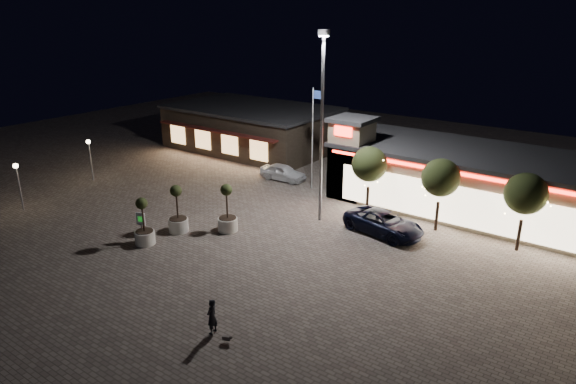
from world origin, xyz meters
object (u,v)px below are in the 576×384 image
Objects in this scene: pickup_truck at (384,223)px; planter_mid at (144,230)px; valet_sign at (141,221)px; white_sedan at (283,172)px; pedestrian at (212,316)px; planter_left at (178,217)px.

planter_mid is (-11.04, -9.95, 0.20)m from pickup_truck.
white_sedan is at bearing 90.71° from valet_sign.
planter_mid is at bearing -121.05° from pedestrian.
valet_sign is (0.18, -14.74, 0.63)m from white_sedan.
white_sedan is at bearing 76.98° from pickup_truck.
planter_mid is (0.64, -14.90, 0.24)m from white_sedan.
planter_mid is at bearing -95.48° from planter_left.
pickup_truck is 14.87m from planter_mid.
planter_left is (-9.50, 6.70, 0.14)m from pedestrian.
valet_sign reaches higher than pickup_truck.
planter_mid reaches higher than white_sedan.
valet_sign reaches higher than white_sedan.
planter_mid is (-9.74, 4.20, 0.10)m from pedestrian.
valet_sign is at bearing 177.07° from white_sedan.
planter_mid is at bearing -19.59° from valet_sign.
valet_sign is at bearing 160.41° from planter_mid.
planter_left is 1.05× the size of planter_mid.
pickup_truck reaches higher than white_sedan.
planter_left reaches higher than valet_sign.
planter_mid reaches higher than pedestrian.
planter_left reaches higher than white_sedan.
pickup_truck is 1.31× the size of white_sedan.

